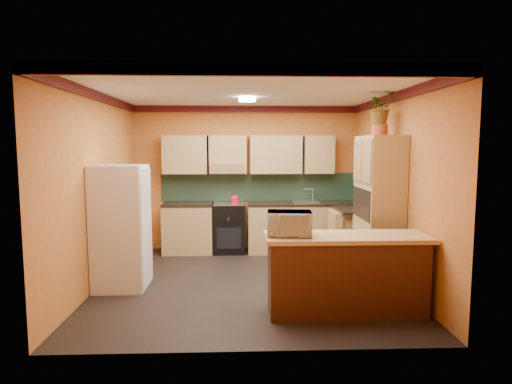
% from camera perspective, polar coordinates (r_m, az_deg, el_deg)
% --- Properties ---
extents(room_shell, '(4.24, 4.24, 2.72)m').
position_cam_1_polar(room_shell, '(6.28, -0.93, 7.35)').
color(room_shell, black).
rests_on(room_shell, ground).
extents(base_cabinets_back, '(3.65, 0.60, 0.88)m').
position_cam_1_polar(base_cabinets_back, '(7.96, 0.94, -4.84)').
color(base_cabinets_back, tan).
rests_on(base_cabinets_back, ground).
extents(countertop_back, '(3.65, 0.62, 0.04)m').
position_cam_1_polar(countertop_back, '(7.88, 0.94, -1.56)').
color(countertop_back, black).
rests_on(countertop_back, base_cabinets_back).
extents(stove, '(0.58, 0.58, 0.91)m').
position_cam_1_polar(stove, '(7.94, -3.58, -4.76)').
color(stove, black).
rests_on(stove, ground).
extents(kettle, '(0.20, 0.20, 0.18)m').
position_cam_1_polar(kettle, '(7.81, -2.89, -0.90)').
color(kettle, red).
rests_on(kettle, stove).
extents(sink, '(0.48, 0.40, 0.03)m').
position_cam_1_polar(sink, '(7.96, 6.53, -1.27)').
color(sink, silver).
rests_on(sink, countertop_back).
extents(base_cabinets_right, '(0.60, 0.80, 0.88)m').
position_cam_1_polar(base_cabinets_right, '(7.37, 13.01, -5.89)').
color(base_cabinets_right, tan).
rests_on(base_cabinets_right, ground).
extents(countertop_right, '(0.62, 0.80, 0.04)m').
position_cam_1_polar(countertop_right, '(7.29, 13.10, -2.35)').
color(countertop_right, black).
rests_on(countertop_right, base_cabinets_right).
extents(fridge, '(0.68, 0.66, 1.70)m').
position_cam_1_polar(fridge, '(6.16, -17.57, -4.49)').
color(fridge, white).
rests_on(fridge, ground).
extents(pantry, '(0.48, 0.90, 2.10)m').
position_cam_1_polar(pantry, '(6.32, 15.99, -2.34)').
color(pantry, tan).
rests_on(pantry, ground).
extents(fern_pot, '(0.22, 0.22, 0.16)m').
position_cam_1_polar(fern_pot, '(6.31, 16.15, 7.94)').
color(fern_pot, '#A94428').
rests_on(fern_pot, pantry).
extents(fern, '(0.49, 0.45, 0.47)m').
position_cam_1_polar(fern, '(6.32, 16.24, 10.78)').
color(fern, tan).
rests_on(fern, fern_pot).
extents(breakfast_bar, '(1.80, 0.55, 0.88)m').
position_cam_1_polar(breakfast_bar, '(5.21, 11.88, -10.90)').
color(breakfast_bar, '#4A2211').
rests_on(breakfast_bar, ground).
extents(bar_top, '(1.90, 0.65, 0.05)m').
position_cam_1_polar(bar_top, '(5.09, 12.00, -5.89)').
color(bar_top, tan).
rests_on(bar_top, breakfast_bar).
extents(microwave, '(0.53, 0.39, 0.28)m').
position_cam_1_polar(microwave, '(4.94, 4.46, -4.19)').
color(microwave, white).
rests_on(microwave, bar_top).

